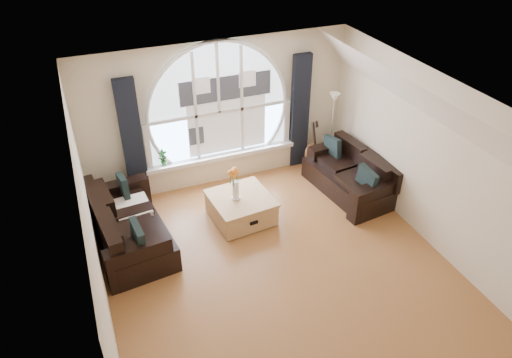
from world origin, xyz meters
name	(u,v)px	position (x,y,z in m)	size (l,w,h in m)	color
ground	(278,266)	(0.00, 0.00, 0.00)	(5.00, 5.50, 0.01)	brown
ceiling	(283,104)	(0.00, 0.00, 2.70)	(5.00, 5.50, 0.01)	silver
wall_back	(218,113)	(0.00, 2.75, 1.35)	(5.00, 0.01, 2.70)	beige
wall_front	(401,352)	(0.00, -2.75, 1.35)	(5.00, 0.01, 2.70)	beige
wall_left	(92,238)	(-2.50, 0.00, 1.35)	(0.01, 5.50, 2.70)	beige
wall_right	(429,159)	(2.50, 0.00, 1.35)	(0.01, 5.50, 2.70)	beige
attic_slope	(425,102)	(2.20, 0.00, 2.35)	(0.92, 5.50, 0.72)	silver
arched_window	(218,100)	(0.00, 2.72, 1.62)	(2.60, 0.06, 2.15)	silver
window_sill	(222,156)	(0.00, 2.65, 0.51)	(2.90, 0.22, 0.08)	white
window_frame	(219,101)	(0.00, 2.69, 1.62)	(2.76, 0.08, 2.15)	white
neighbor_house	(227,105)	(0.15, 2.71, 1.50)	(1.70, 0.02, 1.50)	silver
curtain_left	(132,142)	(-1.60, 2.63, 1.15)	(0.35, 0.12, 2.30)	black
curtain_right	(300,112)	(1.60, 2.63, 1.15)	(0.35, 0.12, 2.30)	black
sofa_left	(129,225)	(-1.97, 1.34, 0.40)	(0.97, 1.93, 0.86)	black
sofa_right	(350,173)	(2.03, 1.36, 0.40)	(0.89, 1.79, 0.79)	black
coffee_chest	(241,207)	(-0.10, 1.33, 0.24)	(0.99, 0.99, 0.48)	#AB814D
throw_blanket	(132,208)	(-1.86, 1.63, 0.50)	(0.55, 0.55, 0.10)	silver
vase_flowers	(235,179)	(-0.19, 1.32, 0.83)	(0.24, 0.24, 0.70)	white
floor_lamp	(331,132)	(2.12, 2.26, 0.80)	(0.24, 0.24, 1.60)	#B2B2B2
guitar	(312,143)	(1.80, 2.42, 0.53)	(0.36, 0.24, 1.06)	brown
potted_plant	(163,158)	(-1.12, 2.65, 0.71)	(0.17, 0.11, 0.32)	#1E6023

